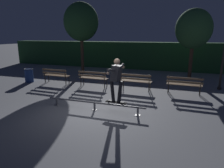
{
  "coord_description": "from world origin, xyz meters",
  "views": [
    {
      "loc": [
        2.86,
        -6.37,
        2.75
      ],
      "look_at": [
        0.42,
        0.98,
        0.85
      ],
      "focal_mm": 32.45,
      "sensor_mm": 36.0,
      "label": 1
    }
  ],
  "objects": [
    {
      "name": "ground_plane",
      "position": [
        0.0,
        0.0,
        0.0
      ],
      "size": [
        90.0,
        90.0,
        0.0
      ],
      "primitive_type": "plane",
      "color": "slate"
    },
    {
      "name": "hedge_backdrop",
      "position": [
        0.0,
        10.12,
        1.08
      ],
      "size": [
        24.0,
        1.2,
        2.15
      ],
      "primitive_type": "cube",
      "color": "#234C28",
      "rests_on": "ground"
    },
    {
      "name": "grind_rail",
      "position": [
        -0.0,
        0.18,
        0.25
      ],
      "size": [
        3.84,
        0.18,
        0.32
      ],
      "color": "slate",
      "rests_on": "ground"
    },
    {
      "name": "skateboard",
      "position": [
        0.84,
        0.18,
        0.39
      ],
      "size": [
        0.8,
        0.28,
        0.09
      ],
      "color": "black",
      "rests_on": "grind_rail"
    },
    {
      "name": "skateboarder",
      "position": [
        0.84,
        0.18,
        1.33
      ],
      "size": [
        0.63,
        1.4,
        1.56
      ],
      "color": "black",
      "rests_on": "skateboard"
    },
    {
      "name": "park_bench_leftmost",
      "position": [
        -3.76,
        3.37,
        0.54
      ],
      "size": [
        1.61,
        0.47,
        0.88
      ],
      "color": "#282623",
      "rests_on": "ground"
    },
    {
      "name": "park_bench_left_center",
      "position": [
        -1.45,
        3.37,
        0.54
      ],
      "size": [
        1.61,
        0.47,
        0.88
      ],
      "color": "#282623",
      "rests_on": "ground"
    },
    {
      "name": "park_bench_right_center",
      "position": [
        0.86,
        3.37,
        0.54
      ],
      "size": [
        1.61,
        0.47,
        0.88
      ],
      "color": "#282623",
      "rests_on": "ground"
    },
    {
      "name": "park_bench_rightmost",
      "position": [
        3.17,
        3.37,
        0.54
      ],
      "size": [
        1.61,
        0.47,
        0.88
      ],
      "color": "#282623",
      "rests_on": "ground"
    },
    {
      "name": "tree_far_left",
      "position": [
        -3.71,
        6.69,
        3.57
      ],
      "size": [
        2.37,
        2.37,
        4.9
      ],
      "color": "#4C3828",
      "rests_on": "ground"
    },
    {
      "name": "tree_far_right",
      "position": [
        3.55,
        7.03,
        3.06
      ],
      "size": [
        2.14,
        2.14,
        4.26
      ],
      "color": "#4C3828",
      "rests_on": "ground"
    },
    {
      "name": "trash_can",
      "position": [
        -5.48,
        3.19,
        0.41
      ],
      "size": [
        0.52,
        0.52,
        0.8
      ],
      "color": "navy",
      "rests_on": "ground"
    }
  ]
}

